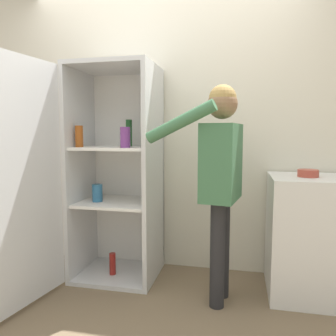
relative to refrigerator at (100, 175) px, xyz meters
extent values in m
plane|color=#7A664C|center=(0.46, -0.53, -0.90)|extent=(12.00, 12.00, 0.00)
cube|color=silver|center=(0.46, 0.45, 0.38)|extent=(7.00, 0.06, 2.55)
cube|color=silver|center=(0.11, 0.11, -0.88)|extent=(0.69, 0.59, 0.04)
cube|color=silver|center=(0.11, 0.11, 0.88)|extent=(0.69, 0.59, 0.04)
cube|color=white|center=(0.11, 0.38, 0.00)|extent=(0.69, 0.03, 1.72)
cube|color=silver|center=(-0.22, 0.11, 0.00)|extent=(0.03, 0.59, 1.72)
cube|color=silver|center=(0.43, 0.11, 0.00)|extent=(0.04, 0.59, 1.72)
cube|color=white|center=(0.11, 0.11, -0.25)|extent=(0.62, 0.52, 0.02)
cube|color=white|center=(0.11, 0.11, 0.22)|extent=(0.62, 0.52, 0.02)
cube|color=silver|center=(-0.32, -0.53, 0.00)|extent=(0.16, 0.69, 1.72)
cylinder|color=#723884|center=(0.25, -0.08, 0.31)|extent=(0.08, 0.08, 0.16)
cylinder|color=maroon|center=(0.09, 0.03, -0.77)|extent=(0.05, 0.05, 0.18)
cylinder|color=teal|center=(-0.05, 0.05, -0.17)|extent=(0.09, 0.09, 0.15)
cylinder|color=#1E5123|center=(0.18, 0.23, 0.34)|extent=(0.05, 0.05, 0.23)
cylinder|color=#9E4C19|center=(-0.15, -0.05, 0.32)|extent=(0.06, 0.06, 0.17)
cylinder|color=#262628|center=(0.99, -0.24, -0.52)|extent=(0.10, 0.10, 0.76)
cylinder|color=#262628|center=(1.02, -0.08, -0.52)|extent=(0.10, 0.10, 0.76)
cube|color=#3F724C|center=(1.00, -0.16, 0.14)|extent=(0.29, 0.44, 0.54)
sphere|color=#8C6647|center=(1.00, -0.16, 0.54)|extent=(0.21, 0.21, 0.21)
sphere|color=#AD894C|center=(1.00, -0.16, 0.58)|extent=(0.19, 0.19, 0.19)
cylinder|color=#3F724C|center=(0.74, -0.35, 0.41)|extent=(0.50, 0.16, 0.29)
cylinder|color=#3F724C|center=(1.04, 0.06, 0.11)|extent=(0.08, 0.08, 0.51)
cube|color=white|center=(1.65, 0.10, -0.44)|extent=(0.59, 0.60, 0.91)
cylinder|color=#B24738|center=(1.63, 0.08, 0.04)|extent=(0.15, 0.15, 0.05)
camera|label=1|loc=(1.13, -2.50, 0.34)|focal=35.00mm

